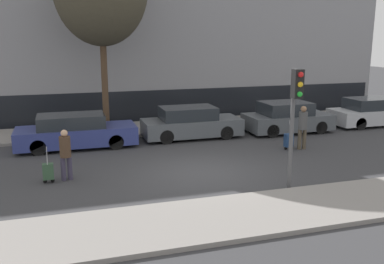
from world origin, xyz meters
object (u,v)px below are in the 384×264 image
Objects in this scene: pedestrian_left at (65,152)px; pedestrian_right at (303,125)px; trolley_left at (48,171)px; parked_car_3 at (373,112)px; traffic_light at (295,105)px; trolley_right at (289,140)px; parked_car_1 at (191,123)px; parked_bicycle at (91,123)px; parked_car_2 at (287,118)px; parked_car_0 at (75,132)px.

pedestrian_right is (8.99, 1.13, 0.08)m from pedestrian_left.
trolley_left is 9.63m from pedestrian_right.
pedestrian_left is 1.40× the size of trolley_left.
parked_car_3 is 1.27× the size of traffic_light.
pedestrian_right is at bearing -152.59° from parked_car_3.
parked_car_1 is at bearing 135.33° from trolley_right.
pedestrian_right is at bearing -40.83° from parked_car_1.
parked_car_2 is at bearing -15.53° from parked_bicycle.
pedestrian_right is at bearing -18.75° from parked_car_0.
parked_car_0 is at bearing 160.61° from trolley_right.
parked_car_1 is 2.48× the size of pedestrian_right.
parked_car_1 is 1.23× the size of traffic_light.
pedestrian_left is at bearing -164.30° from parked_car_3.
parked_car_2 reaches higher than trolley_left.
traffic_light is at bearing -116.01° from pedestrian_right.
parked_car_1 is 2.67× the size of pedestrian_left.
parked_bicycle is (-7.20, 5.30, 0.12)m from trolley_right.
parked_car_0 is 4.09× the size of trolley_left.
parked_car_3 reaches higher than parked_car_1.
traffic_light is (-2.22, -4.05, 2.13)m from trolley_right.
parked_car_2 is 2.24× the size of parked_bicycle.
trolley_right reaches higher than trolley_left.
trolley_left reaches higher than parked_bicycle.
trolley_right is at bearing -2.26° from pedestrian_left.
parked_car_0 is 4.06m from pedestrian_left.
parked_car_0 reaches higher than trolley_right.
pedestrian_left is at bearing 10.50° from trolley_left.
trolley_left is at bearing -158.29° from parked_car_2.
parked_car_0 is 9.17m from traffic_light.
parked_car_0 is 1.34× the size of traffic_light.
parked_car_1 is at bearing 148.05° from pedestrian_right.
pedestrian_left is at bearing 155.55° from traffic_light.
parked_car_3 reaches higher than parked_bicycle.
pedestrian_right is at bearing -34.80° from parked_bicycle.
traffic_light is (-2.76, -3.96, 1.52)m from pedestrian_right.
pedestrian_right is 5.07m from traffic_light.
pedestrian_right is (3.64, -3.15, 0.34)m from parked_car_1.
parked_car_3 is 7.08m from trolley_right.
parked_car_2 is (9.54, 0.06, 0.02)m from parked_car_0.
parked_bicycle is at bearing 68.72° from pedestrian_left.
pedestrian_left is 7.03m from traffic_light.
parked_car_1 is at bearing 2.87° from parked_car_0.
parked_car_0 is 2.61m from parked_bicycle.
parked_bicycle is (-8.73, 2.43, -0.17)m from parked_car_2.
pedestrian_right is at bearing 55.12° from traffic_light.
trolley_left is 0.97× the size of trolley_right.
traffic_light reaches higher than parked_car_1.
pedestrian_right is (9.53, 1.23, 0.62)m from trolley_left.
parked_bicycle is at bearing 143.65° from trolley_right.
parked_car_2 is 4.90m from parked_car_3.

